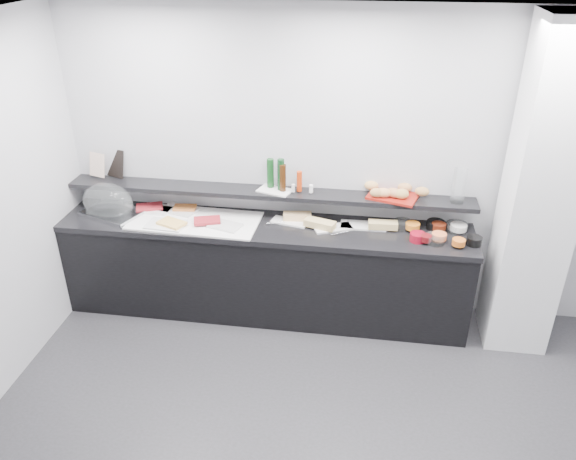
# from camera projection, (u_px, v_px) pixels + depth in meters

# --- Properties ---
(back_wall) EXTENTS (5.00, 0.02, 2.70)m
(back_wall) POSITION_uv_depth(u_px,v_px,m) (349.00, 168.00, 4.85)
(back_wall) COLOR #B0B2B7
(back_wall) RESTS_ON ground
(ceiling) EXTENTS (5.00, 5.00, 0.00)m
(ceiling) POSITION_uv_depth(u_px,v_px,m) (341.00, 49.00, 2.47)
(ceiling) COLOR white
(ceiling) RESTS_ON back_wall
(column) EXTENTS (0.50, 0.50, 2.70)m
(column) POSITION_uv_depth(u_px,v_px,m) (540.00, 195.00, 4.35)
(column) COLOR white
(column) RESTS_ON ground
(buffet_cabinet) EXTENTS (3.60, 0.60, 0.85)m
(buffet_cabinet) POSITION_uv_depth(u_px,v_px,m) (265.00, 271.00, 5.11)
(buffet_cabinet) COLOR black
(buffet_cabinet) RESTS_ON ground
(counter_top) EXTENTS (3.62, 0.62, 0.05)m
(counter_top) POSITION_uv_depth(u_px,v_px,m) (264.00, 227.00, 4.90)
(counter_top) COLOR black
(counter_top) RESTS_ON buffet_cabinet
(wall_shelf) EXTENTS (3.60, 0.25, 0.04)m
(wall_shelf) POSITION_uv_depth(u_px,v_px,m) (267.00, 193.00, 4.93)
(wall_shelf) COLOR black
(wall_shelf) RESTS_ON back_wall
(cloche_base) EXTENTS (0.60, 0.50, 0.04)m
(cloche_base) POSITION_uv_depth(u_px,v_px,m) (113.00, 213.00, 5.05)
(cloche_base) COLOR #ACAFB3
(cloche_base) RESTS_ON counter_top
(cloche_dome) EXTENTS (0.52, 0.39, 0.34)m
(cloche_dome) POSITION_uv_depth(u_px,v_px,m) (108.00, 202.00, 5.01)
(cloche_dome) COLOR white
(cloche_dome) RESTS_ON cloche_base
(linen_runner) EXTENTS (1.15, 0.58, 0.01)m
(linen_runner) POSITION_uv_depth(u_px,v_px,m) (195.00, 221.00, 4.94)
(linen_runner) COLOR white
(linen_runner) RESTS_ON counter_top
(platter_meat_a) EXTENTS (0.28, 0.20, 0.01)m
(platter_meat_a) POSITION_uv_depth(u_px,v_px,m) (155.00, 210.00, 5.09)
(platter_meat_a) COLOR white
(platter_meat_a) RESTS_ON linen_runner
(food_meat_a) EXTENTS (0.27, 0.22, 0.02)m
(food_meat_a) POSITION_uv_depth(u_px,v_px,m) (150.00, 207.00, 5.11)
(food_meat_a) COLOR maroon
(food_meat_a) RESTS_ON platter_meat_a
(platter_salmon) EXTENTS (0.38, 0.30, 0.01)m
(platter_salmon) POSITION_uv_depth(u_px,v_px,m) (179.00, 209.00, 5.11)
(platter_salmon) COLOR silver
(platter_salmon) RESTS_ON linen_runner
(food_salmon) EXTENTS (0.21, 0.15, 0.02)m
(food_salmon) POSITION_uv_depth(u_px,v_px,m) (185.00, 208.00, 5.10)
(food_salmon) COLOR #CD6B29
(food_salmon) RESTS_ON platter_salmon
(platter_cheese) EXTENTS (0.34, 0.24, 0.01)m
(platter_cheese) POSITION_uv_depth(u_px,v_px,m) (166.00, 225.00, 4.84)
(platter_cheese) COLOR white
(platter_cheese) RESTS_ON linen_runner
(food_cheese) EXTENTS (0.27, 0.23, 0.02)m
(food_cheese) POSITION_uv_depth(u_px,v_px,m) (172.00, 223.00, 4.83)
(food_cheese) COLOR #F0BB5D
(food_cheese) RESTS_ON platter_cheese
(platter_meat_b) EXTENTS (0.31, 0.25, 0.01)m
(platter_meat_b) POSITION_uv_depth(u_px,v_px,m) (225.00, 226.00, 4.83)
(platter_meat_b) COLOR silver
(platter_meat_b) RESTS_ON linen_runner
(food_meat_b) EXTENTS (0.26, 0.21, 0.02)m
(food_meat_b) POSITION_uv_depth(u_px,v_px,m) (207.00, 220.00, 4.87)
(food_meat_b) COLOR maroon
(food_meat_b) RESTS_ON platter_meat_b
(sandwich_plate_left) EXTENTS (0.34, 0.20, 0.01)m
(sandwich_plate_left) POSITION_uv_depth(u_px,v_px,m) (290.00, 222.00, 4.92)
(sandwich_plate_left) COLOR white
(sandwich_plate_left) RESTS_ON counter_top
(sandwich_food_left) EXTENTS (0.26, 0.12, 0.06)m
(sandwich_food_left) POSITION_uv_depth(u_px,v_px,m) (297.00, 216.00, 4.94)
(sandwich_food_left) COLOR #E7B879
(sandwich_food_left) RESTS_ON sandwich_plate_left
(tongs_left) EXTENTS (0.15, 0.06, 0.01)m
(tongs_left) POSITION_uv_depth(u_px,v_px,m) (275.00, 223.00, 4.88)
(tongs_left) COLOR silver
(tongs_left) RESTS_ON sandwich_plate_left
(sandwich_plate_mid) EXTENTS (0.36, 0.26, 0.01)m
(sandwich_plate_mid) POSITION_uv_depth(u_px,v_px,m) (333.00, 228.00, 4.82)
(sandwich_plate_mid) COLOR silver
(sandwich_plate_mid) RESTS_ON counter_top
(sandwich_food_mid) EXTENTS (0.29, 0.18, 0.06)m
(sandwich_food_mid) POSITION_uv_depth(u_px,v_px,m) (320.00, 224.00, 4.81)
(sandwich_food_mid) COLOR tan
(sandwich_food_mid) RESTS_ON sandwich_plate_mid
(tongs_mid) EXTENTS (0.14, 0.08, 0.01)m
(tongs_mid) POSITION_uv_depth(u_px,v_px,m) (339.00, 233.00, 4.71)
(tongs_mid) COLOR silver
(tongs_mid) RESTS_ON sandwich_plate_mid
(sandwich_plate_right) EXTENTS (0.39, 0.17, 0.01)m
(sandwich_plate_right) POSITION_uv_depth(u_px,v_px,m) (363.00, 226.00, 4.86)
(sandwich_plate_right) COLOR silver
(sandwich_plate_right) RESTS_ON counter_top
(sandwich_food_right) EXTENTS (0.25, 0.11, 0.06)m
(sandwich_food_right) POSITION_uv_depth(u_px,v_px,m) (383.00, 225.00, 4.79)
(sandwich_food_right) COLOR tan
(sandwich_food_right) RESTS_ON sandwich_plate_right
(tongs_right) EXTENTS (0.15, 0.06, 0.01)m
(tongs_right) POSITION_uv_depth(u_px,v_px,m) (380.00, 228.00, 4.80)
(tongs_right) COLOR #B2B3B9
(tongs_right) RESTS_ON sandwich_plate_right
(bowl_glass_fruit) EXTENTS (0.19, 0.19, 0.07)m
(bowl_glass_fruit) POSITION_uv_depth(u_px,v_px,m) (403.00, 224.00, 4.82)
(bowl_glass_fruit) COLOR white
(bowl_glass_fruit) RESTS_ON counter_top
(fill_glass_fruit) EXTENTS (0.15, 0.15, 0.05)m
(fill_glass_fruit) POSITION_uv_depth(u_px,v_px,m) (413.00, 226.00, 4.77)
(fill_glass_fruit) COLOR orange
(fill_glass_fruit) RESTS_ON bowl_glass_fruit
(bowl_black_jam) EXTENTS (0.19, 0.19, 0.07)m
(bowl_black_jam) POSITION_uv_depth(u_px,v_px,m) (436.00, 225.00, 4.81)
(bowl_black_jam) COLOR black
(bowl_black_jam) RESTS_ON counter_top
(fill_black_jam) EXTENTS (0.14, 0.14, 0.05)m
(fill_black_jam) POSITION_uv_depth(u_px,v_px,m) (439.00, 226.00, 4.77)
(fill_black_jam) COLOR #581C0C
(fill_black_jam) RESTS_ON bowl_black_jam
(bowl_glass_cream) EXTENTS (0.23, 0.23, 0.07)m
(bowl_glass_cream) POSITION_uv_depth(u_px,v_px,m) (457.00, 227.00, 4.78)
(bowl_glass_cream) COLOR white
(bowl_glass_cream) RESTS_ON counter_top
(fill_glass_cream) EXTENTS (0.17, 0.17, 0.05)m
(fill_glass_cream) POSITION_uv_depth(u_px,v_px,m) (458.00, 227.00, 4.75)
(fill_glass_cream) COLOR silver
(fill_glass_cream) RESTS_ON bowl_glass_cream
(bowl_red_jam) EXTENTS (0.14, 0.14, 0.07)m
(bowl_red_jam) POSITION_uv_depth(u_px,v_px,m) (418.00, 237.00, 4.62)
(bowl_red_jam) COLOR maroon
(bowl_red_jam) RESTS_ON counter_top
(fill_red_jam) EXTENTS (0.12, 0.12, 0.05)m
(fill_red_jam) POSITION_uv_depth(u_px,v_px,m) (426.00, 238.00, 4.58)
(fill_red_jam) COLOR #550C0F
(fill_red_jam) RESTS_ON bowl_red_jam
(bowl_glass_salmon) EXTENTS (0.19, 0.19, 0.07)m
(bowl_glass_salmon) POSITION_uv_depth(u_px,v_px,m) (435.00, 239.00, 4.59)
(bowl_glass_salmon) COLOR white
(bowl_glass_salmon) RESTS_ON counter_top
(fill_glass_salmon) EXTENTS (0.16, 0.16, 0.05)m
(fill_glass_salmon) POSITION_uv_depth(u_px,v_px,m) (439.00, 236.00, 4.61)
(fill_glass_salmon) COLOR orange
(fill_glass_salmon) RESTS_ON bowl_glass_salmon
(bowl_black_fruit) EXTENTS (0.16, 0.16, 0.07)m
(bowl_black_fruit) POSITION_uv_depth(u_px,v_px,m) (474.00, 241.00, 4.56)
(bowl_black_fruit) COLOR black
(bowl_black_fruit) RESTS_ON counter_top
(fill_black_fruit) EXTENTS (0.12, 0.12, 0.05)m
(fill_black_fruit) POSITION_uv_depth(u_px,v_px,m) (459.00, 242.00, 4.52)
(fill_black_fruit) COLOR #D2631C
(fill_black_fruit) RESTS_ON bowl_black_fruit
(framed_print) EXTENTS (0.21, 0.14, 0.26)m
(framed_print) POSITION_uv_depth(u_px,v_px,m) (115.00, 163.00, 5.15)
(framed_print) COLOR black
(framed_print) RESTS_ON wall_shelf
(print_art) EXTENTS (0.18, 0.10, 0.22)m
(print_art) POSITION_uv_depth(u_px,v_px,m) (97.00, 165.00, 5.11)
(print_art) COLOR beige
(print_art) RESTS_ON framed_print
(condiment_tray) EXTENTS (0.33, 0.26, 0.01)m
(condiment_tray) POSITION_uv_depth(u_px,v_px,m) (275.00, 191.00, 4.91)
(condiment_tray) COLOR white
(condiment_tray) RESTS_ON wall_shelf
(bottle_green_a) EXTENTS (0.08, 0.08, 0.26)m
(bottle_green_a) POSITION_uv_depth(u_px,v_px,m) (270.00, 173.00, 4.90)
(bottle_green_a) COLOR #113E17
(bottle_green_a) RESTS_ON condiment_tray
(bottle_brown) EXTENTS (0.06, 0.06, 0.24)m
(bottle_brown) POSITION_uv_depth(u_px,v_px,m) (283.00, 178.00, 4.84)
(bottle_brown) COLOR #331A09
(bottle_brown) RESTS_ON condiment_tray
(bottle_green_b) EXTENTS (0.08, 0.08, 0.28)m
(bottle_green_b) POSITION_uv_depth(u_px,v_px,m) (281.00, 175.00, 4.85)
(bottle_green_b) COLOR black
(bottle_green_b) RESTS_ON condiment_tray
(bottle_hot) EXTENTS (0.06, 0.06, 0.18)m
(bottle_hot) POSITION_uv_depth(u_px,v_px,m) (299.00, 181.00, 4.85)
(bottle_hot) COLOR red
(bottle_hot) RESTS_ON condiment_tray
(shaker_salt) EXTENTS (0.04, 0.04, 0.07)m
(shaker_salt) POSITION_uv_depth(u_px,v_px,m) (293.00, 188.00, 4.85)
(shaker_salt) COLOR silver
(shaker_salt) RESTS_ON condiment_tray
(shaker_pepper) EXTENTS (0.04, 0.04, 0.07)m
(shaker_pepper) POSITION_uv_depth(u_px,v_px,m) (311.00, 189.00, 4.84)
(shaker_pepper) COLOR white
(shaker_pepper) RESTS_ON condiment_tray
(bread_tray) EXTENTS (0.47, 0.39, 0.02)m
(bread_tray) POSITION_uv_depth(u_px,v_px,m) (393.00, 196.00, 4.79)
(bread_tray) COLOR maroon
(bread_tray) RESTS_ON wall_shelf
(bread_roll_nw) EXTENTS (0.13, 0.09, 0.08)m
(bread_roll_nw) POSITION_uv_depth(u_px,v_px,m) (371.00, 186.00, 4.87)
(bread_roll_nw) COLOR tan
(bread_roll_nw) RESTS_ON bread_tray
(bread_roll_n) EXTENTS (0.13, 0.09, 0.08)m
(bread_roll_n) POSITION_uv_depth(u_px,v_px,m) (405.00, 188.00, 4.83)
(bread_roll_n) COLOR #BC8047
(bread_roll_n) RESTS_ON bread_tray
(bread_roll_ne) EXTENTS (0.13, 0.09, 0.08)m
(bread_roll_ne) POSITION_uv_depth(u_px,v_px,m) (422.00, 191.00, 4.76)
(bread_roll_ne) COLOR #B38044
(bread_roll_ne) RESTS_ON bread_tray
(bread_roll_sw) EXTENTS (0.13, 0.09, 0.08)m
(bread_roll_sw) POSITION_uv_depth(u_px,v_px,m) (377.00, 193.00, 4.73)
(bread_roll_sw) COLOR #AC7B41
(bread_roll_sw) RESTS_ON bread_tray
(bread_roll_s) EXTENTS (0.14, 0.09, 0.08)m
(bread_roll_s) POSITION_uv_depth(u_px,v_px,m) (383.00, 193.00, 4.73)
(bread_roll_s) COLOR tan
(bread_roll_s) RESTS_ON bread_tray
(bread_roll_se) EXTENTS (0.13, 0.08, 0.08)m
(bread_roll_se) POSITION_uv_depth(u_px,v_px,m) (401.00, 194.00, 4.70)
(bread_roll_se) COLOR #AC8441
(bread_roll_se) RESTS_ON bread_tray
(bread_roll_midw) EXTENTS (0.14, 0.10, 0.08)m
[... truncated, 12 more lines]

